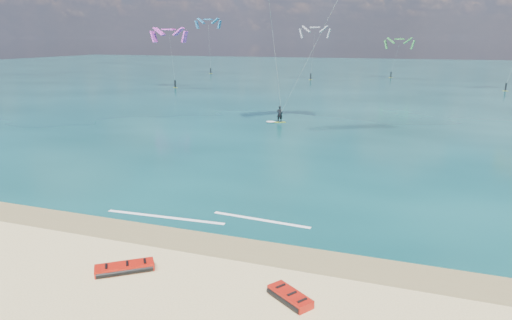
{
  "coord_description": "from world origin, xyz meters",
  "views": [
    {
      "loc": [
        11.64,
        -14.41,
        9.09
      ],
      "look_at": [
        3.82,
        8.0,
        2.73
      ],
      "focal_mm": 32.0,
      "sensor_mm": 36.0,
      "label": 1
    }
  ],
  "objects": [
    {
      "name": "sea",
      "position": [
        0.0,
        104.0,
        0.02
      ],
      "size": [
        320.0,
        200.0,
        0.04
      ],
      "primitive_type": "cube",
      "color": "#093133",
      "rests_on": "ground"
    },
    {
      "name": "ground",
      "position": [
        0.0,
        40.0,
        0.0
      ],
      "size": [
        320.0,
        320.0,
        0.0
      ],
      "primitive_type": "plane",
      "color": "tan",
      "rests_on": "ground"
    },
    {
      "name": "packed_kite_mid",
      "position": [
        8.02,
        -0.36,
        0.0
      ],
      "size": [
        2.2,
        1.94,
        0.36
      ],
      "primitive_type": null,
      "rotation": [
        0.0,
        0.0,
        -0.6
      ],
      "color": "#B6160C",
      "rests_on": "ground"
    },
    {
      "name": "kitesurfer_main",
      "position": [
        -0.21,
        30.33,
        8.88
      ],
      "size": [
        11.81,
        9.7,
        17.42
      ],
      "rotation": [
        0.0,
        0.0,
        0.39
      ],
      "color": "#AFDE1A",
      "rests_on": "sea"
    },
    {
      "name": "distant_kites",
      "position": [
        -9.14,
        80.19,
        5.77
      ],
      "size": [
        72.1,
        38.88,
        13.51
      ],
      "color": "#D53EC3",
      "rests_on": "ground"
    },
    {
      "name": "shoreline_foam",
      "position": [
        1.98,
        5.58,
        0.04
      ],
      "size": [
        10.86,
        1.91,
        0.01
      ],
      "color": "white",
      "rests_on": "ground"
    },
    {
      "name": "packed_kite_left",
      "position": [
        1.19,
        -0.51,
        0.0
      ],
      "size": [
        2.6,
        2.3,
        0.37
      ],
      "primitive_type": null,
      "rotation": [
        0.0,
        0.0,
        0.64
      ],
      "color": "#BB160A",
      "rests_on": "ground"
    },
    {
      "name": "wet_sand_strip",
      "position": [
        0.0,
        3.0,
        0.0
      ],
      "size": [
        320.0,
        2.4,
        0.01
      ],
      "primitive_type": "cube",
      "color": "olive",
      "rests_on": "ground"
    }
  ]
}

